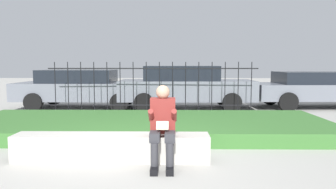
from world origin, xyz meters
The scene contains 8 objects.
ground_plane centered at (0.00, 0.00, 0.00)m, with size 60.00×60.00×0.00m, color #B2AFA8.
stone_bench centered at (-0.40, 0.00, 0.19)m, with size 3.12×0.45×0.42m.
person_seated_reader centered at (0.43, -0.26, 0.66)m, with size 0.42×0.73×1.22m.
grass_berm centered at (0.00, 2.24, 0.14)m, with size 8.18×3.07×0.28m.
iron_fence centered at (0.00, 4.48, 0.83)m, with size 6.18×0.03×1.60m.
car_parked_center centered at (1.01, 6.07, 0.78)m, with size 4.56×1.89×1.47m.
car_parked_right centered at (5.68, 6.36, 0.69)m, with size 4.67×2.10×1.27m.
car_parked_left centered at (-2.57, 6.20, 0.72)m, with size 4.53×2.00×1.33m.
Camera 1 is at (0.58, -5.13, 1.55)m, focal length 35.00 mm.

